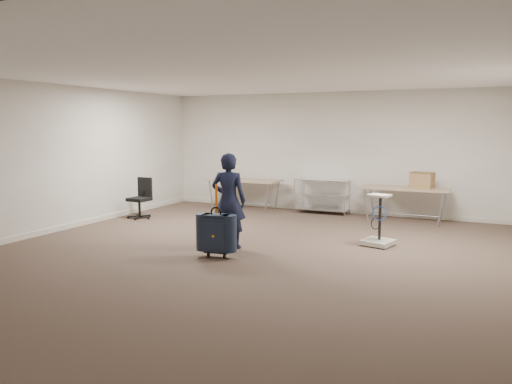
% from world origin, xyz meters
% --- Properties ---
extents(ground, '(9.00, 9.00, 0.00)m').
position_xyz_m(ground, '(0.00, 0.00, 0.00)').
color(ground, '#49392C').
rests_on(ground, ground).
extents(room_shell, '(8.00, 9.00, 9.00)m').
position_xyz_m(room_shell, '(0.00, 1.38, 0.05)').
color(room_shell, beige).
rests_on(room_shell, ground).
extents(folding_table_left, '(1.80, 0.75, 0.73)m').
position_xyz_m(folding_table_left, '(-1.90, 3.95, 0.68)').
color(folding_table_left, tan).
rests_on(folding_table_left, ground).
extents(folding_table_right, '(1.80, 0.75, 0.73)m').
position_xyz_m(folding_table_right, '(1.90, 3.95, 0.68)').
color(folding_table_right, tan).
rests_on(folding_table_right, ground).
extents(wire_shelf, '(1.22, 0.47, 0.80)m').
position_xyz_m(wire_shelf, '(0.00, 4.20, 0.44)').
color(wire_shelf, silver).
rests_on(wire_shelf, ground).
extents(person, '(0.64, 0.49, 1.58)m').
position_xyz_m(person, '(-0.39, 0.33, 0.79)').
color(person, black).
rests_on(person, ground).
extents(suitcase, '(0.45, 0.30, 1.13)m').
position_xyz_m(suitcase, '(-0.25, -0.33, 0.39)').
color(suitcase, black).
rests_on(suitcase, ground).
extents(office_chair, '(0.54, 0.54, 0.89)m').
position_xyz_m(office_chair, '(-3.44, 1.92, 0.27)').
color(office_chair, black).
rests_on(office_chair, ground).
extents(equipment_cart, '(0.58, 0.58, 0.87)m').
position_xyz_m(equipment_cart, '(1.83, 1.53, 0.23)').
color(equipment_cart, beige).
rests_on(equipment_cart, ground).
extents(cardboard_box, '(0.50, 0.41, 0.33)m').
position_xyz_m(cardboard_box, '(2.23, 4.01, 0.90)').
color(cardboard_box, olive).
rests_on(cardboard_box, folding_table_right).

